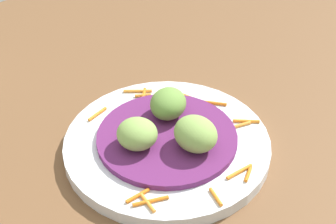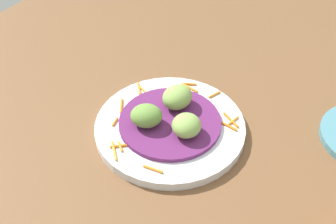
% 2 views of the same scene
% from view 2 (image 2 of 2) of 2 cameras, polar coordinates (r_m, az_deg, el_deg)
% --- Properties ---
extents(table_surface, '(1.10, 1.10, 0.02)m').
position_cam_2_polar(table_surface, '(0.71, 3.22, -1.05)').
color(table_surface, brown).
rests_on(table_surface, ground).
extents(main_plate, '(0.24, 0.24, 0.02)m').
position_cam_2_polar(main_plate, '(0.67, 0.27, -2.09)').
color(main_plate, silver).
rests_on(main_plate, table_surface).
extents(cabbage_bed, '(0.16, 0.16, 0.01)m').
position_cam_2_polar(cabbage_bed, '(0.67, 0.27, -1.39)').
color(cabbage_bed, '#60235B').
rests_on(cabbage_bed, main_plate).
extents(carrot_garnish, '(0.20, 0.22, 0.00)m').
position_cam_2_polar(carrot_garnish, '(0.68, -0.17, -0.66)').
color(carrot_garnish, orange).
rests_on(carrot_garnish, main_plate).
extents(guac_scoop_left, '(0.06, 0.06, 0.03)m').
position_cam_2_polar(guac_scoop_left, '(0.63, 2.55, -1.85)').
color(guac_scoop_left, '#84A851').
rests_on(guac_scoop_left, cabbage_bed).
extents(guac_scoop_center, '(0.05, 0.06, 0.04)m').
position_cam_2_polar(guac_scoop_center, '(0.68, 1.28, 2.07)').
color(guac_scoop_center, '#84A851').
rests_on(guac_scoop_center, cabbage_bed).
extents(guac_scoop_right, '(0.06, 0.06, 0.03)m').
position_cam_2_polar(guac_scoop_right, '(0.65, -2.99, -0.51)').
color(guac_scoop_right, olive).
rests_on(guac_scoop_right, cabbage_bed).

